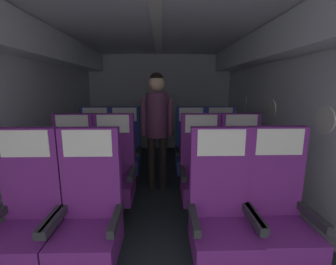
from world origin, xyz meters
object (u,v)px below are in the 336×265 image
Objects in this scene: seat_a_right_aisle at (278,216)px; seat_c_left_window at (96,153)px; seat_b_right_window at (201,174)px; seat_c_right_aisle at (220,152)px; seat_b_right_aisle at (241,173)px; flight_attendant at (157,120)px; seat_a_left_aisle at (89,219)px; seat_a_right_window at (221,218)px; seat_c_right_window at (191,152)px; seat_b_left_window at (74,175)px; seat_c_left_aisle at (125,152)px; seat_a_left_window at (27,220)px; seat_b_left_aisle at (114,174)px.

seat_c_left_window is (-1.87, 1.75, 0.00)m from seat_a_right_aisle.
seat_b_right_window is 1.00× the size of seat_c_right_aisle.
flight_attendant is (-0.96, 0.64, 0.53)m from seat_b_right_aisle.
seat_a_right_window is (0.98, -0.00, 0.00)m from seat_a_left_aisle.
seat_c_right_window is at bearing -0.79° from seat_c_left_window.
seat_c_right_window is (1.42, 0.85, 0.00)m from seat_b_left_window.
seat_c_left_aisle is at bearing 148.76° from seat_b_right_aisle.
seat_a_right_window and seat_c_right_aisle have the same top height.
flight_attendant is (-0.95, 1.51, 0.53)m from seat_a_right_aisle.
seat_a_left_window is 1.00× the size of seat_a_left_aisle.
seat_c_right_aisle is (-0.01, 1.74, 0.00)m from seat_a_right_aisle.
seat_a_left_window is 1.00× the size of seat_b_right_aisle.
seat_c_right_aisle is (1.86, -0.01, 0.00)m from seat_c_left_window.
seat_b_right_aisle is (1.43, -0.01, 0.00)m from seat_b_left_aisle.
seat_b_left_aisle is at bearing 90.01° from seat_a_left_aisle.
seat_c_left_window is at bearing 154.92° from seat_b_right_aisle.
seat_b_right_aisle is at bearing -61.88° from seat_c_right_window.
seat_b_right_window and seat_c_right_aisle have the same top height.
seat_c_left_aisle is at bearing 75.85° from seat_a_left_window.
seat_b_left_window is 1.00× the size of seat_b_right_aisle.
seat_b_left_window is 0.45m from seat_b_left_aisle.
seat_a_left_aisle is at bearing -63.13° from seat_b_left_window.
seat_b_right_window is (1.43, -0.01, 0.00)m from seat_b_left_window.
seat_b_left_aisle is 1.00× the size of seat_c_left_window.
seat_b_right_window is 0.98m from seat_c_right_aisle.
seat_a_right_window is 0.87m from seat_b_right_window.
seat_a_left_aisle is 0.89m from seat_b_left_aisle.
seat_a_right_window is at bearing -42.27° from seat_b_left_aisle.
seat_c_left_window is (-1.43, 0.89, 0.00)m from seat_b_right_window.
seat_c_left_aisle is 0.98m from seat_c_right_window.
seat_a_right_aisle and seat_b_left_aisle have the same top height.
seat_c_right_window is (-0.44, -0.01, 0.00)m from seat_c_right_aisle.
seat_a_right_window is 1.33m from seat_b_left_aisle.
seat_c_right_window is at bearing 60.83° from seat_a_left_aisle.
seat_a_right_aisle is at bearing -89.67° from seat_c_right_aisle.
seat_b_right_aisle is at bearing 0.81° from seat_b_right_window.
seat_c_right_aisle is 1.00× the size of seat_c_right_window.
seat_a_left_window is 1.00× the size of seat_b_left_aisle.
seat_c_right_window is (-0.01, 0.87, 0.00)m from seat_b_right_window.
seat_b_left_window and seat_b_left_aisle have the same top height.
seat_a_left_window and seat_c_right_window have the same top height.
seat_c_right_aisle is at bearing 90.33° from seat_a_right_aisle.
seat_c_left_window is 0.71× the size of flight_attendant.
seat_b_left_aisle and seat_b_right_window have the same top height.
seat_a_left_aisle is 1.00× the size of seat_c_right_window.
seat_a_left_aisle is 0.98m from seat_a_right_window.
seat_c_left_window is at bearing -22.77° from flight_attendant.
seat_c_right_aisle is (1.41, 0.86, 0.00)m from seat_b_left_aisle.
seat_b_right_aisle and seat_c_left_aisle have the same top height.
seat_a_left_aisle is at bearing -179.59° from seat_a_right_aisle.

